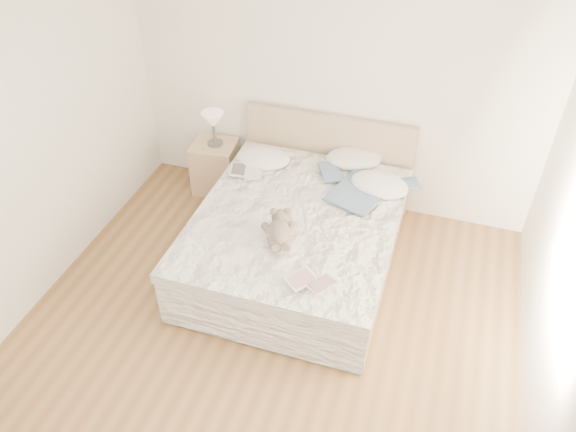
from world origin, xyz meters
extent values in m
cube|color=brown|center=(0.00, 0.00, 0.00)|extent=(4.00, 4.50, 0.00)
cube|color=white|center=(0.00, 0.00, 2.70)|extent=(4.00, 4.50, 0.00)
cube|color=white|center=(0.00, 2.25, 1.35)|extent=(4.00, 0.02, 2.70)
cube|color=tan|center=(0.00, 1.15, 0.10)|extent=(1.68, 2.08, 0.20)
cube|color=white|center=(0.00, 1.15, 0.35)|extent=(1.60, 2.00, 0.30)
cube|color=white|center=(0.00, 1.10, 0.54)|extent=(1.72, 2.05, 0.10)
cube|color=tan|center=(0.00, 2.19, 0.50)|extent=(1.70, 0.06, 1.00)
cube|color=tan|center=(-1.18, 2.00, 0.28)|extent=(0.49, 0.45, 0.56)
cylinder|color=#48443E|center=(-1.17, 2.02, 0.57)|extent=(0.17, 0.17, 0.02)
cylinder|color=#423D38|center=(-1.17, 2.02, 0.70)|extent=(0.03, 0.03, 0.23)
cone|color=#F5E5CE|center=(-1.17, 2.02, 0.84)|extent=(0.29, 0.29, 0.17)
ellipsoid|color=white|center=(-0.56, 1.80, 0.64)|extent=(0.56, 0.42, 0.16)
ellipsoid|color=white|center=(0.28, 2.07, 0.64)|extent=(0.63, 0.53, 0.16)
ellipsoid|color=white|center=(0.60, 1.72, 0.64)|extent=(0.59, 0.46, 0.16)
cube|color=white|center=(-0.63, 1.54, 0.63)|extent=(0.37, 0.30, 0.02)
cube|color=beige|center=(0.36, 0.35, 0.63)|extent=(0.40, 0.37, 0.02)
camera|label=1|loc=(1.09, -2.49, 3.66)|focal=35.00mm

